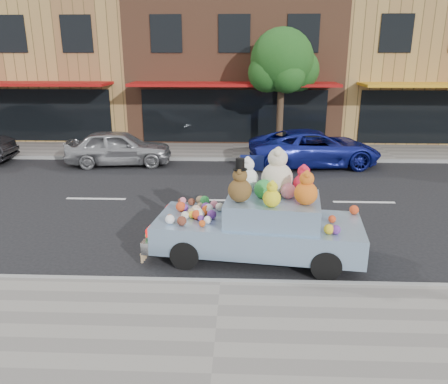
{
  "coord_description": "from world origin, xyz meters",
  "views": [
    {
      "loc": [
        0.36,
        -12.3,
        4.21
      ],
      "look_at": [
        -0.01,
        -3.07,
        1.25
      ],
      "focal_mm": 35.0,
      "sensor_mm": 36.0,
      "label": 1
    }
  ],
  "objects_px": {
    "car_blue": "(314,148)",
    "art_car": "(259,221)",
    "street_tree": "(282,66)",
    "car_silver": "(119,148)"
  },
  "relations": [
    {
      "from": "street_tree",
      "to": "art_car",
      "type": "bearing_deg",
      "value": -97.04
    },
    {
      "from": "car_silver",
      "to": "art_car",
      "type": "height_order",
      "value": "art_car"
    },
    {
      "from": "street_tree",
      "to": "car_silver",
      "type": "distance_m",
      "value": 7.47
    },
    {
      "from": "car_blue",
      "to": "art_car",
      "type": "distance_m",
      "value": 8.41
    },
    {
      "from": "car_silver",
      "to": "car_blue",
      "type": "height_order",
      "value": "car_blue"
    },
    {
      "from": "art_car",
      "to": "car_silver",
      "type": "bearing_deg",
      "value": 130.41
    },
    {
      "from": "car_silver",
      "to": "art_car",
      "type": "relative_size",
      "value": 0.87
    },
    {
      "from": "street_tree",
      "to": "art_car",
      "type": "xyz_separation_m",
      "value": [
        -1.26,
        -10.24,
        -2.88
      ]
    },
    {
      "from": "car_blue",
      "to": "street_tree",
      "type": "bearing_deg",
      "value": 21.28
    },
    {
      "from": "street_tree",
      "to": "car_silver",
      "type": "height_order",
      "value": "street_tree"
    }
  ]
}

